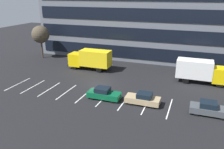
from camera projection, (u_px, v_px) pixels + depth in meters
ground_plane at (98, 84)px, 35.33m from camera, size 120.00×120.00×0.00m
office_building at (132, 4)px, 47.64m from camera, size 38.22×10.29×21.60m
lot_markings at (85, 95)px, 31.44m from camera, size 22.54×5.40×0.01m
box_truck_yellow_all at (91, 59)px, 41.23m from camera, size 7.64×2.53×3.54m
box_truck_yellow at (201, 71)px, 35.00m from camera, size 7.53×2.49×3.49m
sedan_forest at (104, 94)px, 30.04m from camera, size 4.27×1.79×1.53m
sedan_tan at (143, 99)px, 28.59m from camera, size 4.21×1.76×1.51m
sedan_charcoal at (209, 109)px, 26.11m from camera, size 4.31×1.80×1.54m
bare_tree at (40, 34)px, 47.91m from camera, size 3.58×3.58×6.72m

